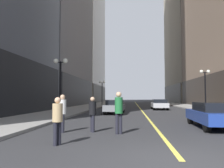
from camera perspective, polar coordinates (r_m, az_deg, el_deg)
name	(u,v)px	position (r m, az deg, el deg)	size (l,w,h in m)	color
ground_plane	(138,106)	(40.81, 6.68, -5.58)	(200.00, 200.00, 0.00)	#2D2D30
sidewalk_left	(93,105)	(41.38, -4.87, -5.46)	(4.50, 78.00, 0.15)	gray
sidewalk_right	(185,106)	(41.88, 18.08, -5.28)	(4.50, 78.00, 0.15)	gray
lane_centre_stripe	(138,106)	(40.81, 6.68, -5.58)	(0.16, 70.00, 0.01)	#E5D64C
car_blue	(214,114)	(12.82, 24.60, -6.98)	(2.03, 4.64, 1.32)	navy
car_grey	(115,106)	(21.57, 0.69, -5.70)	(1.83, 4.36, 1.32)	slate
car_silver	(159,104)	(29.17, 11.99, -5.01)	(1.91, 4.43, 1.32)	#B7B7BC
pedestrian_in_tan_trench	(57,117)	(7.73, -13.76, -8.28)	(0.47, 0.47, 1.60)	black
pedestrian_in_green_parka	(119,109)	(9.76, 1.74, -6.43)	(0.42, 0.42, 1.83)	black
pedestrian_in_white_shirt	(62,110)	(10.45, -12.55, -6.58)	(0.48, 0.48, 1.71)	black
pedestrian_in_black_coat	(93,112)	(10.34, -5.00, -7.05)	(0.46, 0.46, 1.61)	black
street_lamp_left_near	(60,74)	(16.74, -13.04, 2.41)	(1.06, 0.36, 4.43)	black
street_lamp_left_far	(102,88)	(39.78, -2.55, -0.97)	(1.06, 0.36, 4.43)	black
street_lamp_right_mid	(205,81)	(25.04, 22.69, 0.70)	(1.06, 0.36, 4.43)	black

